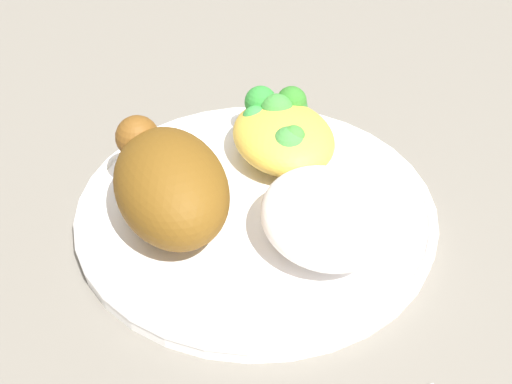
% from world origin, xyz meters
% --- Properties ---
extents(ground_plane, '(2.00, 2.00, 0.00)m').
position_xyz_m(ground_plane, '(0.00, 0.00, 0.00)').
color(ground_plane, slate).
extents(plate, '(0.27, 0.27, 0.01)m').
position_xyz_m(plate, '(0.00, 0.00, 0.01)').
color(plate, white).
rests_on(plate, ground_plane).
extents(roasted_chicken, '(0.12, 0.08, 0.07)m').
position_xyz_m(roasted_chicken, '(0.00, 0.06, 0.05)').
color(roasted_chicken, brown).
rests_on(roasted_chicken, plate).
extents(rice_pile, '(0.10, 0.09, 0.05)m').
position_xyz_m(rice_pile, '(-0.06, -0.03, 0.04)').
color(rice_pile, white).
rests_on(rice_pile, plate).
extents(mac_cheese_with_broccoli, '(0.10, 0.08, 0.04)m').
position_xyz_m(mac_cheese_with_broccoli, '(0.05, -0.04, 0.04)').
color(mac_cheese_with_broccoli, gold).
rests_on(mac_cheese_with_broccoli, plate).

